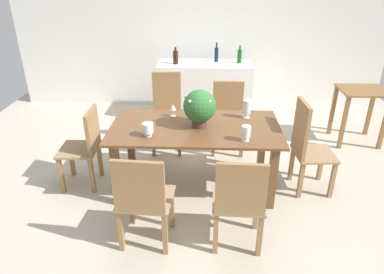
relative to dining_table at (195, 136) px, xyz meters
The scene contains 19 objects.
ground_plane 0.65m from the dining_table, 90.00° to the left, with size 7.04×7.04×0.00m, color #BCB29E.
back_wall 2.80m from the dining_table, 90.00° to the left, with size 6.40×0.10×2.60m, color white.
dining_table is the anchor object (origin of this frame).
chair_head_end 1.24m from the dining_table, behind, with size 0.43×0.45×0.94m.
chair_foot_end 1.23m from the dining_table, ahead, with size 0.45×0.46×1.06m.
chair_near_left 1.09m from the dining_table, 112.91° to the right, with size 0.51×0.48×0.95m.
chair_far_right 1.09m from the dining_table, 67.32° to the left, with size 0.46×0.45×0.94m.
chair_near_right 1.08m from the dining_table, 67.57° to the right, with size 0.47×0.45×0.95m.
chair_far_left 1.10m from the dining_table, 112.56° to the left, with size 0.45×0.50×1.05m.
flower_centerpiece 0.35m from the dining_table, ahead, with size 0.35×0.35×0.41m.
crystal_vase_left 0.65m from the dining_table, 32.74° to the right, with size 0.09×0.09×0.16m.
crystal_vase_center_near 0.68m from the dining_table, 24.39° to the left, with size 0.09×0.09×0.21m.
crystal_vase_right 0.58m from the dining_table, 150.89° to the right, with size 0.11×0.11×0.14m.
wine_glass 0.44m from the dining_table, 134.32° to the left, with size 0.07×0.07×0.15m.
kitchen_counter 2.10m from the dining_table, 87.56° to the left, with size 1.51×0.58×0.93m, color white.
wine_bottle_tall 2.11m from the dining_table, 100.37° to the left, with size 0.08×0.08×0.26m.
wine_bottle_green 2.26m from the dining_table, 73.26° to the left, with size 0.07×0.07×0.28m.
wine_bottle_amber 2.25m from the dining_table, 82.88° to the left, with size 0.06×0.06×0.30m.
side_table 2.62m from the dining_table, 28.84° to the left, with size 0.63×0.55×0.79m.
Camera 1 is at (0.10, -3.60, 2.35)m, focal length 32.89 mm.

